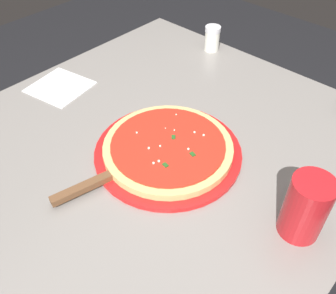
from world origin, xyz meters
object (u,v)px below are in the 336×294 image
cup_tall_drink (307,206)px  pizza (168,147)px  pizza_server (102,179)px  serving_plate (168,152)px  parmesan_shaker (212,38)px  napkin_folded_right (60,87)px

cup_tall_drink → pizza: bearing=-176.3°
pizza → pizza_server: size_ratio=1.24×
cup_tall_drink → serving_plate: bearing=-176.3°
pizza_server → parmesan_shaker: bearing=106.8°
napkin_folded_right → parmesan_shaker: parmesan_shaker is taller
pizza → parmesan_shaker: bearing=116.5°
serving_plate → parmesan_shaker: bearing=116.5°
serving_plate → pizza_server: (-0.04, -0.15, 0.01)m
pizza → napkin_folded_right: bearing=-178.8°
napkin_folded_right → pizza: bearing=1.2°
serving_plate → cup_tall_drink: (0.30, 0.02, 0.06)m
cup_tall_drink → parmesan_shaker: bearing=141.6°
serving_plate → napkin_folded_right: bearing=-178.8°
napkin_folded_right → cup_tall_drink: bearing=2.3°
pizza_server → napkin_folded_right: 0.37m
napkin_folded_right → parmesan_shaker: (0.17, 0.43, 0.04)m
pizza_server → napkin_folded_right: pizza_server is taller
pizza → parmesan_shaker: (-0.21, 0.42, 0.02)m
cup_tall_drink → parmesan_shaker: cup_tall_drink is taller
serving_plate → pizza: pizza is taller
serving_plate → napkin_folded_right: serving_plate is taller
pizza → cup_tall_drink: size_ratio=2.23×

